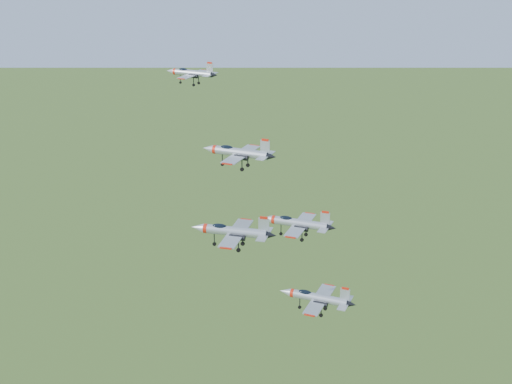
# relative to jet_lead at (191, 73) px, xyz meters

# --- Properties ---
(jet_lead) EXTENTS (10.59, 8.86, 2.83)m
(jet_lead) POSITION_rel_jet_lead_xyz_m (0.00, 0.00, 0.00)
(jet_lead) COLOR #A0A6AD
(jet_left_high) EXTENTS (14.09, 11.75, 3.77)m
(jet_left_high) POSITION_rel_jet_lead_xyz_m (10.91, -7.17, -12.03)
(jet_left_high) COLOR #A0A6AD
(jet_right_high) EXTENTS (13.65, 11.21, 3.66)m
(jet_right_high) POSITION_rel_jet_lead_xyz_m (15.25, -24.85, -19.09)
(jet_right_high) COLOR #A0A6AD
(jet_left_low) EXTENTS (13.72, 11.38, 3.66)m
(jet_left_low) POSITION_rel_jet_lead_xyz_m (22.04, -8.64, -23.56)
(jet_left_low) COLOR #A0A6AD
(jet_right_low) EXTENTS (12.82, 10.67, 3.43)m
(jet_right_low) POSITION_rel_jet_lead_xyz_m (28.02, -21.12, -30.77)
(jet_right_low) COLOR #A0A6AD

